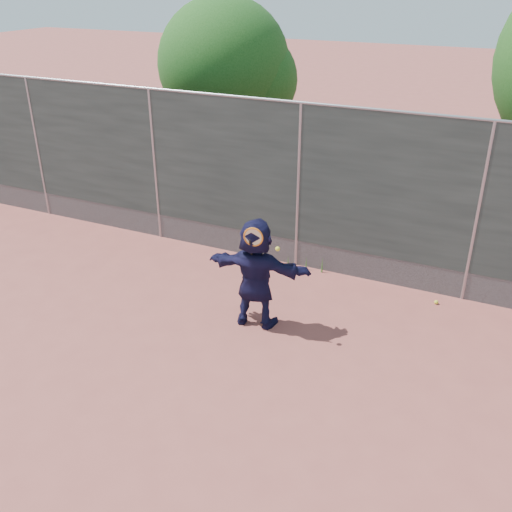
% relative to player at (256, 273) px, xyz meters
% --- Properties ---
extents(ground, '(80.00, 80.00, 0.00)m').
position_rel_player_xyz_m(ground, '(-0.15, -1.39, -0.87)').
color(ground, '#9E4C42').
rests_on(ground, ground).
extents(player, '(1.66, 0.67, 1.75)m').
position_rel_player_xyz_m(player, '(0.00, 0.00, 0.00)').
color(player, '#141335').
rests_on(player, ground).
extents(ball_ground, '(0.07, 0.07, 0.07)m').
position_rel_player_xyz_m(ball_ground, '(2.48, 1.75, -0.84)').
color(ball_ground, yellow).
rests_on(ball_ground, ground).
extents(fence, '(20.00, 0.06, 3.03)m').
position_rel_player_xyz_m(fence, '(-0.15, 2.11, 0.71)').
color(fence, '#38423D').
rests_on(fence, ground).
extents(swing_action, '(0.55, 0.13, 0.51)m').
position_rel_player_xyz_m(swing_action, '(0.08, -0.20, 0.66)').
color(swing_action, orange).
rests_on(swing_action, ground).
extents(tree_left, '(3.15, 3.00, 4.53)m').
position_rel_player_xyz_m(tree_left, '(-3.00, 5.16, 2.06)').
color(tree_left, '#382314').
rests_on(tree_left, ground).
extents(weed_clump, '(0.68, 0.07, 0.30)m').
position_rel_player_xyz_m(weed_clump, '(0.15, 2.00, -0.74)').
color(weed_clump, '#387226').
rests_on(weed_clump, ground).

